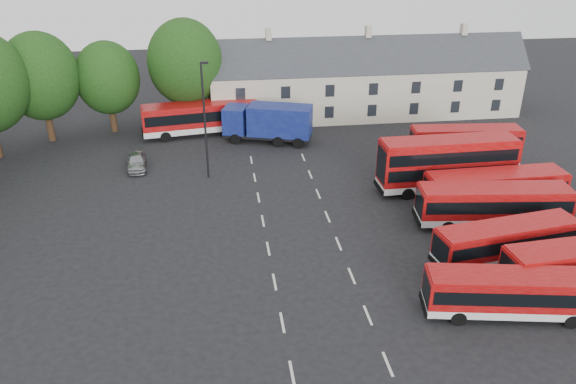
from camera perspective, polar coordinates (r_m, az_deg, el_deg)
The scene contains 14 objects.
ground at distance 37.60m, azimuth -1.72°, elevation -7.37°, with size 140.00×140.00×0.00m, color black.
lane_markings at distance 39.54m, azimuth 1.60°, elevation -5.51°, with size 5.15×33.80×0.01m.
treeline at distance 55.39m, azimuth -26.27°, elevation 8.76°, with size 29.92×32.59×12.01m.
terrace_houses at distance 65.73m, azimuth 7.84°, elevation 11.02°, with size 35.70×7.13×10.06m.
bus_row_a at distance 34.76m, azimuth 21.90°, elevation -9.33°, with size 10.05×3.89×2.78m.
bus_row_c at distance 39.75m, azimuth 21.34°, elevation -4.51°, with size 10.09×3.68×2.79m.
bus_row_d at distance 43.94m, azimuth 20.17°, elevation -1.02°, with size 11.27×3.74×3.13m.
bus_row_e at distance 46.53m, azimuth 20.30°, elevation 0.47°, with size 11.01×2.78×3.10m.
bus_dd_south at distance 48.12m, azimuth 15.87°, elevation 2.99°, with size 11.32×2.80×4.63m.
bus_dd_north at distance 53.07m, azimuth 17.52°, elevation 4.52°, with size 9.88×3.09×3.99m.
bus_north at distance 59.96m, azimuth -8.86°, elevation 7.66°, with size 12.32×4.46×3.41m.
box_truck at distance 57.14m, azimuth -1.94°, elevation 7.16°, with size 9.25×5.32×3.86m.
silver_car at distance 53.13m, azimuth -15.13°, elevation 3.05°, with size 1.68×4.17×1.42m, color #95989C.
lamppost at distance 48.30m, azimuth -8.44°, elevation 7.44°, with size 0.72×0.38×10.28m.
Camera 1 is at (-3.03, -31.20, 20.76)m, focal length 35.00 mm.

